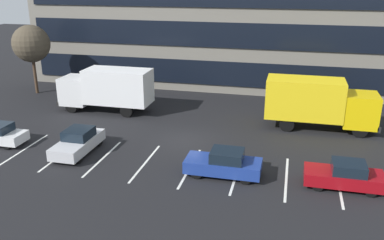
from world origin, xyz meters
TOP-DOWN VIEW (x-y plane):
  - ground_plane at (0.00, 0.00)m, footprint 120.00×120.00m
  - lot_markings at (0.00, -4.11)m, footprint 19.74×5.40m
  - box_truck_white at (-7.86, 4.73)m, footprint 7.75×2.57m
  - box_truck_yellow_all at (8.88, 4.57)m, footprint 7.99×2.65m
  - sedan_maroon at (10.00, -4.41)m, footprint 4.10×1.72m
  - sedan_silver at (-6.09, -3.63)m, footprint 1.79×4.29m
  - sedan_navy at (3.50, -4.56)m, footprint 4.29×1.80m
  - bare_tree at (-17.00, 8.29)m, footprint 3.46×3.46m

SIDE VIEW (x-z plane):
  - ground_plane at x=0.00m, z-range 0.00..0.00m
  - lot_markings at x=0.00m, z-range 0.00..0.01m
  - sedan_maroon at x=10.00m, z-range -0.04..1.43m
  - sedan_silver at x=-6.09m, z-range -0.04..1.49m
  - sedan_navy at x=3.50m, z-range -0.04..1.49m
  - box_truck_white at x=-7.86m, z-range 0.23..3.82m
  - box_truck_yellow_all at x=8.88m, z-range 0.23..3.94m
  - bare_tree at x=-17.00m, z-range 1.50..7.99m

